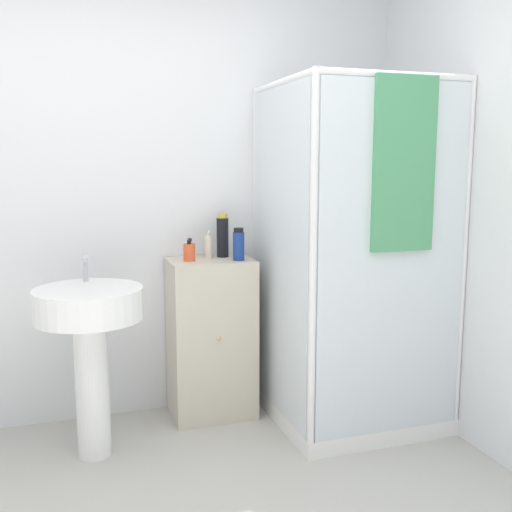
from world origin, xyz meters
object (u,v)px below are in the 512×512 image
object	(u,v)px
soap_dispenser	(189,252)
shampoo_bottle_tall_black	(223,236)
lotion_bottle_white	(208,247)
sink	(90,331)
shampoo_bottle_blue	(239,245)

from	to	relation	value
soap_dispenser	shampoo_bottle_tall_black	xyz separation A→B (m)	(0.21, 0.08, 0.07)
soap_dispenser	lotion_bottle_white	xyz separation A→B (m)	(0.12, 0.05, 0.02)
soap_dispenser	shampoo_bottle_tall_black	bearing A→B (deg)	20.46
soap_dispenser	lotion_bottle_white	world-z (taller)	lotion_bottle_white
soap_dispenser	sink	bearing A→B (deg)	-153.46
shampoo_bottle_tall_black	sink	bearing A→B (deg)	-155.07
shampoo_bottle_tall_black	shampoo_bottle_blue	world-z (taller)	shampoo_bottle_tall_black
soap_dispenser	shampoo_bottle_tall_black	world-z (taller)	shampoo_bottle_tall_black
sink	soap_dispenser	distance (m)	0.70
sink	soap_dispenser	xyz separation A→B (m)	(0.55, 0.28, 0.32)
sink	shampoo_bottle_tall_black	size ratio (longest dim) A/B	3.97
shampoo_bottle_tall_black	shampoo_bottle_blue	distance (m)	0.16
soap_dispenser	lotion_bottle_white	size ratio (longest dim) A/B	0.79
shampoo_bottle_blue	sink	bearing A→B (deg)	-165.68
lotion_bottle_white	shampoo_bottle_tall_black	bearing A→B (deg)	19.39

